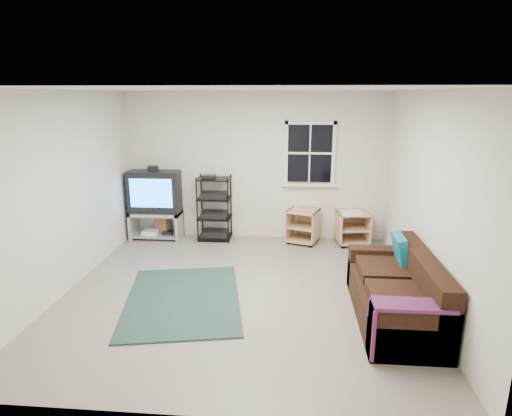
# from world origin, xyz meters

# --- Properties ---
(room) EXTENTS (4.60, 4.62, 4.60)m
(room) POSITION_xyz_m (0.95, 2.27, 1.48)
(room) COLOR gray
(room) RESTS_ON ground
(tv_unit) EXTENTS (0.90, 0.45, 1.33)m
(tv_unit) POSITION_xyz_m (-1.78, 2.05, 0.73)
(tv_unit) COLOR #9E9FA6
(tv_unit) RESTS_ON ground
(av_rack) EXTENTS (0.58, 0.42, 1.16)m
(av_rack) POSITION_xyz_m (-0.71, 2.07, 0.51)
(av_rack) COLOR black
(av_rack) RESTS_ON ground
(side_table_left) EXTENTS (0.63, 0.63, 0.59)m
(side_table_left) POSITION_xyz_m (0.88, 2.07, 0.31)
(side_table_left) COLOR tan
(side_table_left) RESTS_ON ground
(side_table_right) EXTENTS (0.59, 0.60, 0.61)m
(side_table_right) POSITION_xyz_m (1.71, 2.04, 0.34)
(side_table_right) COLOR tan
(side_table_right) RESTS_ON ground
(sofa) EXTENTS (0.83, 1.88, 0.86)m
(sofa) POSITION_xyz_m (1.89, -0.54, 0.30)
(sofa) COLOR black
(sofa) RESTS_ON ground
(shag_rug) EXTENTS (1.75, 2.17, 0.02)m
(shag_rug) POSITION_xyz_m (-0.70, -0.31, 0.01)
(shag_rug) COLOR black
(shag_rug) RESTS_ON ground
(paper_bag) EXTENTS (0.30, 0.24, 0.37)m
(paper_bag) POSITION_xyz_m (-1.70, 2.17, 0.19)
(paper_bag) COLOR olive
(paper_bag) RESTS_ON ground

